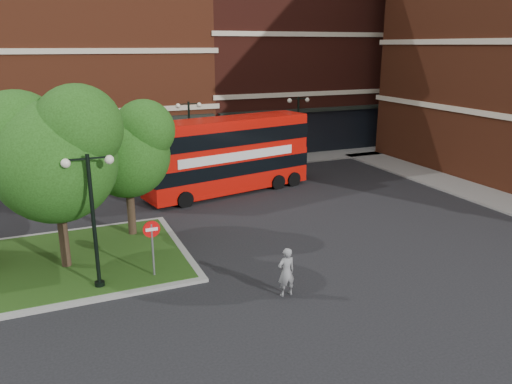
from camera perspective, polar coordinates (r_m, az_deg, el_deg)
name	(u,v)px	position (r m, az deg, el deg)	size (l,w,h in m)	color
ground	(243,266)	(20.19, -1.48, -8.45)	(120.00, 120.00, 0.00)	black
pavement_far	(155,172)	(35.23, -11.44, 2.27)	(44.00, 3.00, 0.12)	slate
pavement_side	(504,202)	(31.18, 26.44, -1.02)	(3.00, 28.00, 0.12)	slate
terrace_far_left	(18,66)	(41.09, -25.55, 12.82)	(26.00, 12.00, 14.00)	brown
terrace_far_right	(289,51)	(45.97, 3.84, 15.81)	(18.00, 12.00, 16.00)	#471911
traffic_island	(26,268)	(21.79, -24.80, -7.94)	(12.60, 7.60, 0.15)	gray
tree_island_west	(51,150)	(19.97, -22.43, 4.50)	(5.40, 4.71, 7.21)	#2D2116
tree_island_east	(124,146)	(22.73, -14.83, 5.11)	(4.46, 3.90, 6.29)	#2D2116
lamp_island	(93,216)	(18.19, -18.13, -2.57)	(1.72, 0.36, 5.00)	black
lamp_far_left	(190,135)	(33.21, -7.59, 6.49)	(1.72, 0.36, 5.00)	black
lamp_far_right	(298,127)	(36.14, 4.81, 7.38)	(1.72, 0.36, 5.00)	black
bus	(228,150)	(29.44, -3.24, 4.78)	(10.45, 4.30, 3.89)	red
woman	(286,272)	(17.65, 3.47, -9.11)	(0.65, 0.43, 1.79)	gray
car_silver	(159,171)	(33.16, -11.08, 2.39)	(1.44, 3.57, 1.22)	silver
car_white	(206,160)	(35.45, -5.77, 3.71)	(1.53, 4.39, 1.45)	silver
no_entry_sign	(152,238)	(18.92, -11.80, -5.15)	(0.64, 0.08, 2.31)	slate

